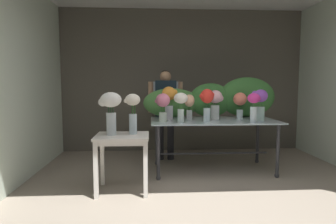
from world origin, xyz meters
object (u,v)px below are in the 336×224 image
Objects in this scene: vase_scarlet_ranunculus at (207,101)px; vase_cream_lisianthus_tall at (133,110)px; vase_coral_tulips at (240,102)px; vase_magenta_carnations at (254,104)px; vase_blush_peonies at (215,102)px; vase_violet_lilies at (260,102)px; florist at (166,105)px; vase_rosy_anemones at (163,104)px; vase_peach_hydrangea at (189,105)px; vase_sunset_roses at (169,100)px; side_table_white at (122,143)px; vase_ivory_snapdragons at (181,103)px; display_table_glass at (213,127)px; vase_white_roses_tall at (110,107)px.

vase_scarlet_ranunculus reaches higher than vase_cream_lisianthus_tall.
vase_magenta_carnations is (0.06, -0.47, -0.01)m from vase_coral_tulips.
vase_coral_tulips is 0.92× the size of vase_blush_peonies.
vase_violet_lilies is (0.63, -0.23, 0.01)m from vase_blush_peonies.
florist is 0.95m from vase_rosy_anemones.
vase_cream_lisianthus_tall reaches higher than vase_peach_hydrangea.
vase_sunset_roses is 1.39m from vase_violet_lilies.
vase_scarlet_ranunculus reaches higher than side_table_white.
florist is 0.80m from vase_peach_hydrangea.
vase_coral_tulips is 1.06m from vase_ivory_snapdragons.
vase_coral_tulips is 1.07× the size of vase_peach_hydrangea.
vase_rosy_anemones is at bearing 178.64° from vase_scarlet_ranunculus.
vase_blush_peonies is (0.73, -0.03, -0.04)m from vase_sunset_roses.
vase_blush_peonies is at bearing 31.12° from vase_ivory_snapdragons.
display_table_glass is 0.39m from vase_blush_peonies.
vase_rosy_anemones is at bearing -111.42° from vase_sunset_roses.
vase_rosy_anemones is (-0.42, -0.21, 0.02)m from vase_peach_hydrangea.
vase_sunset_roses is 1.31× the size of vase_peach_hydrangea.
display_table_glass is 1.57m from side_table_white.
vase_violet_lilies is at bearing -11.06° from vase_sunset_roses.
vase_ivory_snapdragons is 0.68m from vase_blush_peonies.
vase_coral_tulips is at bearing 5.30° from vase_peach_hydrangea.
vase_ivory_snapdragons is (-0.54, -0.31, 0.40)m from display_table_glass.
vase_scarlet_ranunculus is (-0.19, -0.27, 0.04)m from vase_blush_peonies.
florist is 3.83× the size of vase_rosy_anemones.
vase_peach_hydrangea is at bearing -65.68° from florist.
vase_cream_lisianthus_tall is at bearing -167.78° from vase_magenta_carnations.
vase_blush_peonies is 0.67m from vase_violet_lilies.
vase_blush_peonies is at bearing 31.75° from side_table_white.
vase_ivory_snapdragons is 1.01× the size of vase_magenta_carnations.
vase_blush_peonies is at bearing 55.02° from vase_scarlet_ranunculus.
vase_violet_lilies is at bearing -10.37° from vase_peach_hydrangea.
vase_magenta_carnations is at bearing -14.06° from vase_scarlet_ranunculus.
vase_white_roses_tall reaches higher than vase_rosy_anemones.
vase_peach_hydrangea is 1.37m from vase_white_roses_tall.
vase_magenta_carnations is at bearing -23.81° from vase_peach_hydrangea.
florist reaches higher than vase_cream_lisianthus_tall.
florist is 1.73m from vase_white_roses_tall.
vase_cream_lisianthus_tall is (-1.25, -0.80, -0.04)m from vase_blush_peonies.
vase_white_roses_tall is (-1.93, -0.89, -0.01)m from vase_coral_tulips.
vase_ivory_snapdragons is at bearing -150.49° from display_table_glass.
vase_ivory_snapdragons is at bearing -158.46° from vase_coral_tulips.
florist reaches higher than vase_white_roses_tall.
vase_coral_tulips is 0.66m from vase_scarlet_ranunculus.
vase_peach_hydrangea reaches higher than side_table_white.
vase_sunset_roses is at bearing 177.39° from vase_blush_peonies.
vase_blush_peonies reaches higher than vase_cream_lisianthus_tall.
side_table_white is at bearing -156.70° from vase_cream_lisianthus_tall.
vase_coral_tulips is at bearing 27.27° from vase_scarlet_ranunculus.
side_table_white is at bearing -162.78° from vase_violet_lilies.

